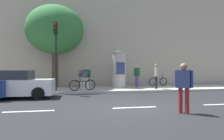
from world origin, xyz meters
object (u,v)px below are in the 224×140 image
Objects in this scene: pedestrian_near_pole at (156,74)px; pedestrian_with_bag at (86,75)px; pedestrian_in_light_jacket at (82,76)px; pedestrian_in_red_top at (137,74)px; bicycle_leaning at (158,81)px; parked_car_dark at (11,85)px; street_tree at (55,30)px; pedestrian_in_dark_shirt at (184,83)px; bicycle_upright at (82,85)px; poster_column at (119,69)px; traffic_light at (56,45)px.

pedestrian_near_pole is 5.08m from pedestrian_with_bag.
pedestrian_in_red_top is at bearing -15.02° from pedestrian_in_light_jacket.
bicycle_leaning is 11.28m from parked_car_dark.
street_tree is 11.68m from pedestrian_in_dark_shirt.
parked_car_dark is at bearing -155.03° from bicycle_upright.
bicycle_leaning is (6.39, -0.10, -0.53)m from pedestrian_in_light_jacket.
parked_car_dark is (-6.70, -3.55, -0.90)m from poster_column.
bicycle_leaning is at bearing -0.90° from street_tree.
street_tree is at bearing 125.03° from bicycle_upright.
pedestrian_near_pole is (2.45, -1.44, -0.40)m from poster_column.
pedestrian_near_pole is 5.77m from pedestrian_in_light_jacket.
bicycle_leaning and bicycle_upright have the same top height.
pedestrian_in_light_jacket is (-4.18, 1.12, -0.13)m from pedestrian_in_red_top.
traffic_light is 5.22m from poster_column.
bicycle_upright is at bearing -157.31° from bicycle_leaning.
pedestrian_with_bag is at bearing -171.97° from poster_column.
traffic_light reaches higher than pedestrian_with_bag.
traffic_light is 2.49× the size of pedestrian_in_dark_shirt.
poster_column reaches higher than bicycle_leaning.
poster_column reaches higher than pedestrian_in_red_top.
traffic_light is 0.68× the size of street_tree.
street_tree is 4.12× the size of pedestrian_in_light_jacket.
street_tree is at bearing 179.10° from pedestrian_in_light_jacket.
traffic_light is at bearing -84.18° from street_tree.
traffic_light is 2.47× the size of pedestrian_in_red_top.
poster_column is 1.87× the size of pedestrian_in_light_jacket.
street_tree is at bearing 148.34° from pedestrian_with_bag.
bicycle_upright is (-4.29, -1.70, -0.65)m from pedestrian_in_red_top.
pedestrian_in_dark_shirt is (4.87, -6.60, -2.02)m from traffic_light.
poster_column reaches higher than pedestrian_near_pole.
street_tree is 3.96× the size of pedestrian_with_bag.
pedestrian_near_pole is at bearing 12.95° from parked_car_dark.
poster_column is at bearing -165.21° from bicycle_leaning.
pedestrian_near_pole reaches higher than bicycle_leaning.
pedestrian_with_bag is at bearing 167.62° from pedestrian_near_pole.
parked_car_dark is (-3.84, -1.79, 0.18)m from bicycle_upright.
poster_column is at bearing 31.55° from bicycle_upright.
pedestrian_in_red_top is at bearing 82.83° from pedestrian_in_dark_shirt.
traffic_light is 3.33m from pedestrian_with_bag.
pedestrian_near_pole is (7.31, -2.54, -3.41)m from street_tree.
pedestrian_near_pole is (2.11, 7.29, 0.17)m from pedestrian_in_dark_shirt.
pedestrian_in_dark_shirt reaches higher than bicycle_leaning.
pedestrian_in_dark_shirt reaches higher than parked_car_dark.
poster_column is at bearing 149.45° from pedestrian_near_pole.
pedestrian_in_dark_shirt is 8.75m from parked_car_dark.
pedestrian_in_dark_shirt is at bearing -72.52° from pedestrian_in_light_jacket.
pedestrian_in_red_top is at bearing 126.36° from pedestrian_near_pole.
parked_car_dark is (-8.13, -3.49, -0.47)m from pedestrian_in_red_top.
pedestrian_near_pole is at bearing -116.38° from bicycle_leaning.
poster_column is 3.91m from bicycle_leaning.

